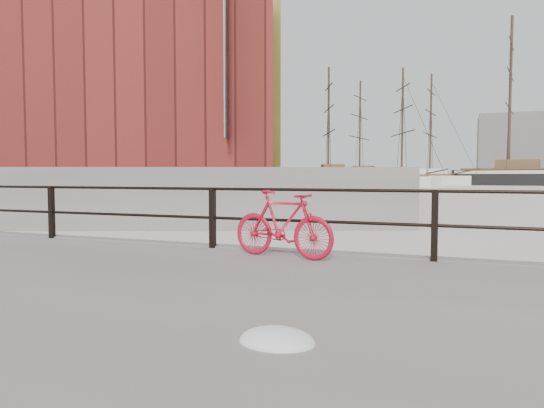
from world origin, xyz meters
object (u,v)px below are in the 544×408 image
Objects in this scene: bicycle at (283,224)px; schooner_left at (365,187)px; workboat_near at (175,193)px; schooner_mid at (393,185)px; workboat_far at (189,189)px.

bicycle is 0.07× the size of schooner_left.
schooner_left reaches higher than workboat_near.
schooner_mid is 2.11× the size of workboat_near.
workboat_near is (-13.09, -50.58, 0.00)m from schooner_mid.
workboat_near and workboat_far have the same top height.
workboat_near is at bearing -97.87° from schooner_mid.
bicycle is 0.06× the size of schooner_mid.
workboat_far is at bearing 133.02° from bicycle.
workboat_far is at bearing -113.46° from schooner_mid.
schooner_mid reaches higher than bicycle.
workboat_far is (-29.81, 46.57, -0.84)m from bicycle.
workboat_near is at bearing -104.19° from workboat_far.
workboat_near reaches higher than bicycle.
schooner_mid is 2.51× the size of workboat_far.
bicycle is 82.69m from schooner_mid.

